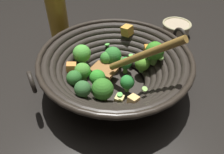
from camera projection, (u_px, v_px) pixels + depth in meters
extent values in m
plane|color=black|center=(115.00, 85.00, 0.64)|extent=(4.00, 4.00, 0.00)
cylinder|color=black|center=(115.00, 84.00, 0.64)|extent=(0.17, 0.17, 0.01)
torus|color=black|center=(115.00, 80.00, 0.63)|extent=(0.22, 0.22, 0.02)
torus|color=black|center=(115.00, 77.00, 0.62)|extent=(0.25, 0.25, 0.02)
torus|color=black|center=(115.00, 73.00, 0.61)|extent=(0.28, 0.28, 0.02)
torus|color=black|center=(115.00, 70.00, 0.60)|extent=(0.31, 0.31, 0.02)
torus|color=black|center=(115.00, 67.00, 0.59)|extent=(0.33, 0.33, 0.02)
torus|color=black|center=(115.00, 63.00, 0.59)|extent=(0.36, 0.36, 0.02)
torus|color=black|center=(115.00, 60.00, 0.58)|extent=(0.39, 0.39, 0.02)
torus|color=black|center=(115.00, 56.00, 0.57)|extent=(0.41, 0.41, 0.01)
torus|color=black|center=(32.00, 82.00, 0.50)|extent=(0.05, 0.02, 0.05)
torus|color=black|center=(180.00, 37.00, 0.64)|extent=(0.05, 0.02, 0.05)
cylinder|color=#689A48|center=(103.00, 99.00, 0.55)|extent=(0.03, 0.03, 0.03)
sphere|color=#327523|center=(103.00, 89.00, 0.53)|extent=(0.05, 0.05, 0.05)
cylinder|color=#68A047|center=(153.00, 60.00, 0.62)|extent=(0.03, 0.03, 0.02)
sphere|color=#358221|center=(155.00, 51.00, 0.60)|extent=(0.05, 0.05, 0.05)
cylinder|color=#84C151|center=(75.00, 85.00, 0.57)|extent=(0.02, 0.02, 0.02)
sphere|color=#2C6A29|center=(74.00, 78.00, 0.55)|extent=(0.04, 0.04, 0.04)
cylinder|color=#7BB356|center=(113.00, 63.00, 0.67)|extent=(0.03, 0.03, 0.01)
sphere|color=#2F772F|center=(113.00, 55.00, 0.65)|extent=(0.05, 0.05, 0.05)
cylinder|color=#85C151|center=(83.00, 61.00, 0.64)|extent=(0.02, 0.02, 0.02)
sphere|color=green|center=(82.00, 54.00, 0.62)|extent=(0.05, 0.05, 0.05)
cylinder|color=#7CA652|center=(83.00, 79.00, 0.60)|extent=(0.02, 0.02, 0.02)
sphere|color=#499132|center=(83.00, 71.00, 0.58)|extent=(0.04, 0.04, 0.04)
cylinder|color=#62A148|center=(127.00, 88.00, 0.58)|extent=(0.02, 0.02, 0.02)
sphere|color=#24772E|center=(127.00, 82.00, 0.57)|extent=(0.04, 0.04, 0.04)
cylinder|color=#85BC4D|center=(107.00, 65.00, 0.66)|extent=(0.02, 0.02, 0.02)
sphere|color=#37822F|center=(106.00, 58.00, 0.65)|extent=(0.04, 0.04, 0.04)
cylinder|color=#6EB24E|center=(142.00, 70.00, 0.64)|extent=(0.02, 0.02, 0.01)
sphere|color=#599E2C|center=(142.00, 63.00, 0.63)|extent=(0.04, 0.04, 0.04)
cylinder|color=#6B9D41|center=(98.00, 84.00, 0.59)|extent=(0.02, 0.02, 0.01)
sphere|color=#308F26|center=(97.00, 78.00, 0.57)|extent=(0.04, 0.04, 0.04)
cylinder|color=#76B750|center=(83.00, 95.00, 0.52)|extent=(0.02, 0.02, 0.01)
sphere|color=#2F622E|center=(83.00, 89.00, 0.50)|extent=(0.04, 0.04, 0.04)
cylinder|color=#63B23E|center=(125.00, 70.00, 0.66)|extent=(0.02, 0.02, 0.02)
sphere|color=#2F8634|center=(126.00, 63.00, 0.64)|extent=(0.04, 0.04, 0.04)
cube|color=#D9C168|center=(119.00, 99.00, 0.55)|extent=(0.03, 0.03, 0.02)
cube|color=orange|center=(71.00, 68.00, 0.59)|extent=(0.03, 0.03, 0.03)
cube|color=#D4B65F|center=(107.00, 69.00, 0.65)|extent=(0.03, 0.03, 0.03)
cube|color=#E9B96D|center=(133.00, 101.00, 0.51)|extent=(0.03, 0.03, 0.03)
cube|color=gold|center=(127.00, 31.00, 0.68)|extent=(0.04, 0.04, 0.03)
cube|color=#C96831|center=(118.00, 62.00, 0.68)|extent=(0.04, 0.03, 0.03)
cube|color=orange|center=(149.00, 50.00, 0.66)|extent=(0.03, 0.03, 0.03)
cylinder|color=#6BC651|center=(83.00, 76.00, 0.61)|extent=(0.02, 0.02, 0.01)
cylinder|color=#99D166|center=(161.00, 58.00, 0.60)|extent=(0.02, 0.02, 0.01)
cylinder|color=#6BC651|center=(131.00, 56.00, 0.66)|extent=(0.02, 0.02, 0.01)
cylinder|color=#56B247|center=(107.00, 45.00, 0.68)|extent=(0.02, 0.02, 0.01)
cylinder|color=#6BC651|center=(118.00, 62.00, 0.66)|extent=(0.02, 0.02, 0.01)
cylinder|color=#99D166|center=(141.00, 67.00, 0.65)|extent=(0.02, 0.02, 0.01)
cylinder|color=#99D166|center=(145.00, 89.00, 0.52)|extent=(0.02, 0.02, 0.01)
cylinder|color=#56B247|center=(119.00, 61.00, 0.67)|extent=(0.02, 0.02, 0.01)
cylinder|color=#56B247|center=(120.00, 95.00, 0.52)|extent=(0.02, 0.02, 0.01)
cylinder|color=#56B247|center=(112.00, 65.00, 0.67)|extent=(0.01, 0.01, 0.01)
cube|color=brown|center=(104.00, 70.00, 0.63)|extent=(0.08, 0.09, 0.01)
cylinder|color=olive|center=(143.00, 55.00, 0.52)|extent=(0.14, 0.15, 0.16)
cylinder|color=#AD7F23|center=(58.00, 20.00, 0.74)|extent=(0.07, 0.07, 0.19)
cylinder|color=tan|center=(176.00, 29.00, 0.84)|extent=(0.10, 0.10, 0.05)
torus|color=tan|center=(177.00, 24.00, 0.82)|extent=(0.11, 0.11, 0.01)
cylinder|color=#99D166|center=(171.00, 30.00, 0.83)|extent=(0.02, 0.02, 0.00)
cylinder|color=#56B247|center=(178.00, 26.00, 0.85)|extent=(0.01, 0.01, 0.00)
cylinder|color=#6BC651|center=(177.00, 26.00, 0.85)|extent=(0.01, 0.01, 0.01)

